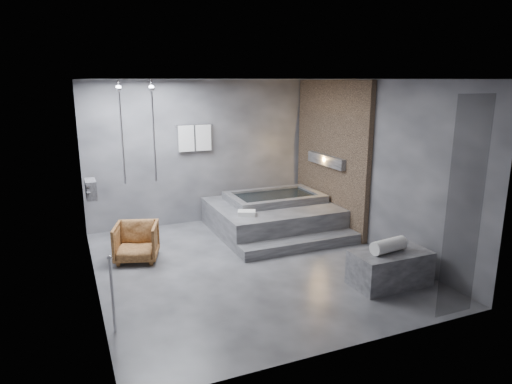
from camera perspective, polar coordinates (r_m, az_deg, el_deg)
name	(u,v)px	position (r m, az deg, el deg)	size (l,w,h in m)	color
room	(267,150)	(7.07, 1.41, 5.21)	(5.00, 5.04, 2.82)	#313134
tub_deck	(272,216)	(8.74, 1.99, -3.07)	(2.20, 2.00, 0.50)	#363639
tub_step	(301,244)	(7.79, 5.67, -6.51)	(2.20, 0.36, 0.18)	#363639
concrete_bench	(390,268)	(6.71, 16.39, -9.09)	(1.08, 0.59, 0.48)	#37373A
driftwood_chair	(136,242)	(7.48, -14.72, -6.07)	(0.65, 0.66, 0.60)	#482912
rolled_towel	(389,246)	(6.55, 16.24, -6.45)	(0.19, 0.19, 0.53)	white
deck_towel	(247,213)	(7.93, -1.18, -2.64)	(0.30, 0.22, 0.08)	silver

